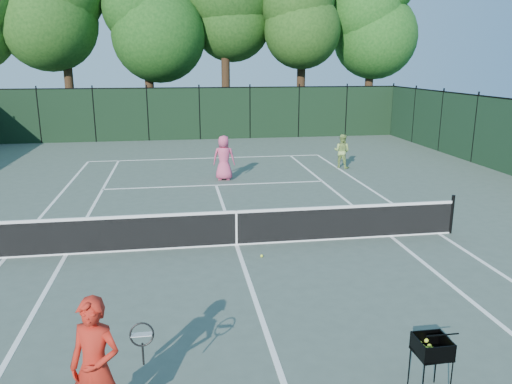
{
  "coord_description": "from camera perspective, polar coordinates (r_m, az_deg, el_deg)",
  "views": [
    {
      "loc": [
        -1.37,
        -11.75,
        4.47
      ],
      "look_at": [
        0.66,
        1.0,
        1.1
      ],
      "focal_mm": 35.0,
      "sensor_mm": 36.0,
      "label": 1
    }
  ],
  "objects": [
    {
      "name": "ground",
      "position": [
        12.65,
        -2.24,
        -6.08
      ],
      "size": [
        90.0,
        90.0,
        0.0
      ],
      "primitive_type": "plane",
      "color": "#455449",
      "rests_on": "ground"
    },
    {
      "name": "sideline_doubles_left",
      "position": [
        13.23,
        -26.73,
        -6.75
      ],
      "size": [
        0.1,
        23.77,
        0.01
      ],
      "primitive_type": "cube",
      "color": "white",
      "rests_on": "ground"
    },
    {
      "name": "sideline_doubles_right",
      "position": [
        14.32,
        20.18,
        -4.48
      ],
      "size": [
        0.1,
        23.77,
        0.01
      ],
      "primitive_type": "cube",
      "color": "white",
      "rests_on": "ground"
    },
    {
      "name": "sideline_singles_left",
      "position": [
        12.87,
        -20.88,
        -6.7
      ],
      "size": [
        0.1,
        23.77,
        0.01
      ],
      "primitive_type": "cube",
      "color": "white",
      "rests_on": "ground"
    },
    {
      "name": "sideline_singles_right",
      "position": [
        13.72,
        15.15,
        -4.91
      ],
      "size": [
        0.1,
        23.77,
        0.01
      ],
      "primitive_type": "cube",
      "color": "white",
      "rests_on": "ground"
    },
    {
      "name": "baseline_far",
      "position": [
        24.09,
        -5.64,
        3.87
      ],
      "size": [
        10.97,
        0.1,
        0.01
      ],
      "primitive_type": "cube",
      "color": "white",
      "rests_on": "ground"
    },
    {
      "name": "service_line_far",
      "position": [
        18.74,
        -4.59,
        0.79
      ],
      "size": [
        8.23,
        0.1,
        0.01
      ],
      "primitive_type": "cube",
      "color": "white",
      "rests_on": "ground"
    },
    {
      "name": "center_service_line",
      "position": [
        12.65,
        -2.24,
        -6.07
      ],
      "size": [
        0.1,
        12.8,
        0.01
      ],
      "primitive_type": "cube",
      "color": "white",
      "rests_on": "ground"
    },
    {
      "name": "tennis_net",
      "position": [
        12.49,
        -2.26,
        -4.03
      ],
      "size": [
        11.69,
        0.09,
        1.06
      ],
      "color": "black",
      "rests_on": "ground"
    },
    {
      "name": "fence_far",
      "position": [
        29.93,
        -6.45,
        8.84
      ],
      "size": [
        24.0,
        0.05,
        3.0
      ],
      "primitive_type": "cube",
      "color": "black",
      "rests_on": "ground"
    },
    {
      "name": "tree_2",
      "position": [
        33.75,
        -12.53,
        19.84
      ],
      "size": [
        6.0,
        6.0,
        12.4
      ],
      "color": "black",
      "rests_on": "ground"
    },
    {
      "name": "tree_4",
      "position": [
        34.58,
        5.36,
        20.67
      ],
      "size": [
        6.2,
        6.2,
        12.97
      ],
      "color": "black",
      "rests_on": "ground"
    },
    {
      "name": "tree_5",
      "position": [
        36.54,
        13.21,
        19.35
      ],
      "size": [
        5.8,
        5.8,
        12.23
      ],
      "color": "black",
      "rests_on": "ground"
    },
    {
      "name": "coach",
      "position": [
        6.64,
        -17.82,
        -18.6
      ],
      "size": [
        1.09,
        0.66,
        1.81
      ],
      "rotation": [
        0.0,
        0.0,
        -0.4
      ],
      "color": "#B52114",
      "rests_on": "ground"
    },
    {
      "name": "player_pink",
      "position": [
        19.44,
        -3.69,
        3.93
      ],
      "size": [
        0.93,
        0.69,
        1.74
      ],
      "rotation": [
        0.0,
        0.0,
        2.97
      ],
      "color": "#CC486F",
      "rests_on": "ground"
    },
    {
      "name": "player_green",
      "position": [
        21.98,
        9.79,
        4.63
      ],
      "size": [
        0.9,
        0.88,
        1.47
      ],
      "rotation": [
        0.0,
        0.0,
        2.46
      ],
      "color": "#91B359",
      "rests_on": "ground"
    },
    {
      "name": "ball_hopper",
      "position": [
        7.5,
        19.49,
        -16.39
      ],
      "size": [
        0.46,
        0.46,
        0.85
      ],
      "rotation": [
        0.0,
        0.0,
        0.04
      ],
      "color": "black",
      "rests_on": "ground"
    },
    {
      "name": "loose_ball_midcourt",
      "position": [
        11.87,
        0.65,
        -7.32
      ],
      "size": [
        0.07,
        0.07,
        0.07
      ],
      "primitive_type": "sphere",
      "color": "#D3F031",
      "rests_on": "ground"
    }
  ]
}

